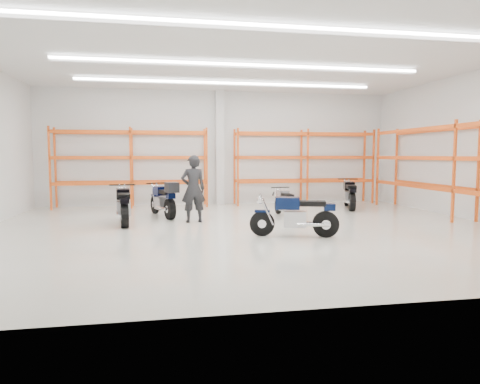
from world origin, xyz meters
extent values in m
plane|color=beige|center=(0.00, 0.00, 0.00)|extent=(14.00, 14.00, 0.00)
cube|color=white|center=(0.00, 6.00, 2.25)|extent=(14.00, 0.02, 4.50)
cube|color=white|center=(0.00, -6.00, 2.25)|extent=(14.00, 0.02, 4.50)
cube|color=white|center=(0.00, 0.00, 4.50)|extent=(14.00, 12.00, 0.02)
cube|color=white|center=(0.00, -3.00, 4.40)|extent=(10.00, 0.22, 0.10)
cube|color=white|center=(0.00, 0.50, 4.40)|extent=(10.00, 0.22, 0.10)
cube|color=white|center=(0.00, 3.50, 4.40)|extent=(10.00, 0.22, 0.10)
cylinder|color=black|center=(0.13, -1.02, 0.31)|extent=(0.62, 0.29, 0.61)
cylinder|color=black|center=(1.60, -1.45, 0.32)|extent=(0.66, 0.36, 0.63)
cylinder|color=silver|center=(0.13, -1.02, 0.31)|extent=(0.24, 0.19, 0.20)
cylinder|color=silver|center=(1.60, -1.45, 0.32)|extent=(0.27, 0.26, 0.22)
cube|color=#091436|center=(0.13, -1.02, 0.61)|extent=(0.40, 0.25, 0.06)
cube|color=#B7B7BC|center=(0.89, -1.24, 0.43)|extent=(0.61, 0.50, 0.39)
cube|color=#A5A5AA|center=(1.27, -1.35, 0.33)|extent=(0.72, 0.32, 0.08)
cube|color=#091436|center=(0.72, -1.19, 0.82)|extent=(0.65, 0.49, 0.29)
cube|color=black|center=(1.27, -1.35, 0.82)|extent=(0.73, 0.48, 0.12)
cube|color=#091436|center=(1.68, -1.47, 0.74)|extent=(0.32, 0.29, 0.16)
cylinder|color=black|center=(0.38, -1.09, 1.04)|extent=(0.24, 0.70, 0.04)
sphere|color=silver|center=(0.09, -1.00, 0.88)|extent=(0.19, 0.19, 0.19)
cylinder|color=silver|center=(1.26, -1.52, 0.33)|extent=(0.76, 0.30, 0.09)
cylinder|color=black|center=(-3.48, 2.33, 0.32)|extent=(0.21, 0.65, 0.64)
cylinder|color=black|center=(-3.28, 0.75, 0.33)|extent=(0.27, 0.68, 0.66)
cylinder|color=silver|center=(-3.48, 2.33, 0.32)|extent=(0.18, 0.23, 0.21)
cylinder|color=silver|center=(-3.28, 0.75, 0.33)|extent=(0.24, 0.26, 0.23)
cube|color=black|center=(-3.48, 2.33, 0.64)|extent=(0.21, 0.40, 0.06)
cube|color=#B7B7BC|center=(-3.38, 1.51, 0.45)|extent=(0.45, 0.60, 0.40)
cube|color=#A5A5AA|center=(-3.32, 1.11, 0.34)|extent=(0.22, 0.76, 0.09)
cube|color=black|center=(-3.40, 1.70, 0.85)|extent=(0.44, 0.64, 0.30)
cube|color=black|center=(-3.32, 1.11, 0.85)|extent=(0.41, 0.74, 0.13)
cube|color=black|center=(-3.27, 0.66, 0.77)|extent=(0.27, 0.30, 0.17)
cylinder|color=black|center=(-3.45, 2.06, 1.09)|extent=(0.74, 0.13, 0.04)
sphere|color=silver|center=(-3.49, 2.37, 0.92)|extent=(0.20, 0.20, 0.20)
cylinder|color=silver|center=(-3.49, 1.04, 0.34)|extent=(0.20, 0.80, 0.10)
cylinder|color=black|center=(-2.52, 3.55, 0.31)|extent=(0.31, 0.62, 0.61)
cylinder|color=black|center=(-2.05, 2.09, 0.32)|extent=(0.37, 0.66, 0.63)
cylinder|color=silver|center=(-2.52, 3.55, 0.31)|extent=(0.20, 0.24, 0.20)
cylinder|color=silver|center=(-2.05, 2.09, 0.32)|extent=(0.26, 0.28, 0.23)
cube|color=#081241|center=(-2.52, 3.55, 0.61)|extent=(0.26, 0.40, 0.06)
cube|color=#B7B7BC|center=(-2.27, 2.79, 0.43)|extent=(0.52, 0.62, 0.39)
cube|color=#A5A5AA|center=(-2.15, 2.42, 0.33)|extent=(0.34, 0.72, 0.08)
cube|color=#081241|center=(-2.33, 2.96, 0.82)|extent=(0.51, 0.65, 0.29)
cube|color=black|center=(-2.15, 2.42, 0.82)|extent=(0.50, 0.74, 0.12)
cube|color=#081241|center=(-2.02, 2.01, 0.74)|extent=(0.30, 0.32, 0.16)
cylinder|color=black|center=(-2.44, 3.29, 1.04)|extent=(0.69, 0.26, 0.04)
sphere|color=silver|center=(-2.54, 3.59, 0.88)|extent=(0.19, 0.19, 0.19)
cylinder|color=silver|center=(-2.30, 2.33, 0.33)|extent=(0.33, 0.76, 0.09)
cube|color=black|center=(-1.98, 1.89, 1.00)|extent=(0.45, 0.48, 0.31)
cylinder|color=black|center=(1.57, 2.75, 0.27)|extent=(0.11, 0.53, 0.53)
cylinder|color=black|center=(1.58, 1.42, 0.27)|extent=(0.17, 0.55, 0.55)
cylinder|color=silver|center=(1.57, 2.75, 0.27)|extent=(0.13, 0.18, 0.18)
cylinder|color=silver|center=(1.58, 1.42, 0.27)|extent=(0.18, 0.20, 0.20)
cube|color=#949398|center=(1.57, 2.75, 0.53)|extent=(0.14, 0.32, 0.05)
cube|color=#B7B7BC|center=(1.57, 2.05, 0.37)|extent=(0.32, 0.46, 0.34)
cube|color=#A5A5AA|center=(1.58, 1.72, 0.28)|extent=(0.11, 0.62, 0.07)
cube|color=#949398|center=(1.57, 2.21, 0.71)|extent=(0.31, 0.50, 0.25)
cube|color=black|center=(1.58, 1.72, 0.71)|extent=(0.27, 0.59, 0.11)
cube|color=#949398|center=(1.58, 1.35, 0.64)|extent=(0.20, 0.23, 0.14)
cylinder|color=black|center=(1.57, 2.52, 0.90)|extent=(0.62, 0.04, 0.03)
sphere|color=silver|center=(1.57, 2.78, 0.76)|extent=(0.17, 0.17, 0.17)
cylinder|color=silver|center=(1.44, 1.68, 0.28)|extent=(0.09, 0.67, 0.08)
cylinder|color=black|center=(4.76, 4.40, 0.31)|extent=(0.31, 0.63, 0.62)
cylinder|color=black|center=(4.30, 2.91, 0.32)|extent=(0.37, 0.67, 0.65)
cylinder|color=silver|center=(4.76, 4.40, 0.31)|extent=(0.20, 0.24, 0.21)
cylinder|color=silver|center=(4.30, 2.91, 0.32)|extent=(0.27, 0.28, 0.23)
cube|color=black|center=(4.76, 4.40, 0.62)|extent=(0.26, 0.40, 0.06)
cube|color=#B7B7BC|center=(4.52, 3.62, 0.44)|extent=(0.52, 0.63, 0.40)
cube|color=#A5A5AA|center=(4.40, 3.24, 0.33)|extent=(0.34, 0.73, 0.08)
cube|color=black|center=(4.58, 3.80, 0.83)|extent=(0.51, 0.66, 0.29)
cube|color=black|center=(4.40, 3.24, 0.83)|extent=(0.50, 0.75, 0.12)
cube|color=black|center=(4.27, 2.83, 0.75)|extent=(0.30, 0.33, 0.17)
cylinder|color=black|center=(4.68, 4.14, 1.06)|extent=(0.71, 0.25, 0.04)
sphere|color=silver|center=(4.78, 4.44, 0.90)|extent=(0.20, 0.20, 0.20)
cylinder|color=silver|center=(4.23, 3.25, 0.33)|extent=(0.32, 0.77, 0.09)
imported|color=black|center=(-1.37, 1.42, 0.98)|extent=(0.77, 0.56, 1.97)
cube|color=white|center=(0.00, 5.82, 2.25)|extent=(0.32, 0.32, 4.50)
cube|color=#FF5319|center=(-6.20, 5.88, 1.50)|extent=(0.07, 0.07, 3.00)
cube|color=#FF5319|center=(-6.20, 5.08, 1.50)|extent=(0.07, 0.07, 3.00)
cube|color=#FF5319|center=(-3.40, 5.88, 1.50)|extent=(0.07, 0.07, 3.00)
cube|color=#FF5319|center=(-3.40, 5.08, 1.50)|extent=(0.07, 0.07, 3.00)
cube|color=#FF5319|center=(-0.60, 5.88, 1.50)|extent=(0.07, 0.07, 3.00)
cube|color=#FF5319|center=(-0.60, 5.08, 1.50)|extent=(0.07, 0.07, 3.00)
cube|color=#FF5319|center=(-3.40, 5.88, 0.94)|extent=(5.60, 0.07, 0.12)
cube|color=#FF5319|center=(-3.40, 5.08, 0.94)|extent=(5.60, 0.07, 0.12)
cube|color=#FF5319|center=(-3.40, 5.88, 1.88)|extent=(5.60, 0.07, 0.12)
cube|color=#FF5319|center=(-3.40, 5.08, 1.88)|extent=(5.60, 0.07, 0.12)
cube|color=#FF5319|center=(-3.40, 5.88, 2.81)|extent=(5.60, 0.07, 0.12)
cube|color=#FF5319|center=(-3.40, 5.08, 2.81)|extent=(5.60, 0.07, 0.12)
cube|color=#FF5319|center=(0.60, 5.88, 1.50)|extent=(0.07, 0.07, 3.00)
cube|color=#FF5319|center=(0.60, 5.08, 1.50)|extent=(0.07, 0.07, 3.00)
cube|color=#FF5319|center=(3.40, 5.88, 1.50)|extent=(0.07, 0.07, 3.00)
cube|color=#FF5319|center=(3.40, 5.08, 1.50)|extent=(0.07, 0.07, 3.00)
cube|color=#FF5319|center=(6.20, 5.88, 1.50)|extent=(0.07, 0.07, 3.00)
cube|color=#FF5319|center=(6.20, 5.08, 1.50)|extent=(0.07, 0.07, 3.00)
cube|color=#FF5319|center=(3.40, 5.88, 0.94)|extent=(5.60, 0.07, 0.12)
cube|color=#FF5319|center=(3.40, 5.08, 0.94)|extent=(5.60, 0.07, 0.12)
cube|color=#FF5319|center=(3.40, 5.88, 1.88)|extent=(5.60, 0.07, 0.12)
cube|color=#FF5319|center=(3.40, 5.08, 1.88)|extent=(5.60, 0.07, 0.12)
cube|color=#FF5319|center=(3.40, 5.88, 2.81)|extent=(5.60, 0.07, 0.12)
cube|color=#FF5319|center=(3.40, 5.08, 2.81)|extent=(5.60, 0.07, 0.12)
cube|color=#FF5319|center=(6.88, 0.00, 1.50)|extent=(0.07, 0.07, 3.00)
cube|color=#FF5319|center=(6.08, 0.00, 1.50)|extent=(0.07, 0.07, 3.00)
cube|color=#FF5319|center=(6.88, 4.50, 1.50)|extent=(0.07, 0.07, 3.00)
cube|color=#FF5319|center=(6.08, 4.50, 1.50)|extent=(0.07, 0.07, 3.00)
cube|color=#FF5319|center=(6.88, 0.00, 0.94)|extent=(0.07, 9.00, 0.12)
cube|color=#FF5319|center=(6.08, 0.00, 0.94)|extent=(0.07, 9.00, 0.12)
cube|color=#FF5319|center=(6.88, 0.00, 1.88)|extent=(0.07, 9.00, 0.12)
cube|color=#FF5319|center=(6.08, 0.00, 1.88)|extent=(0.07, 9.00, 0.12)
cube|color=#FF5319|center=(6.08, 0.00, 2.81)|extent=(0.07, 9.00, 0.12)
camera|label=1|loc=(-2.25, -11.09, 1.98)|focal=32.00mm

